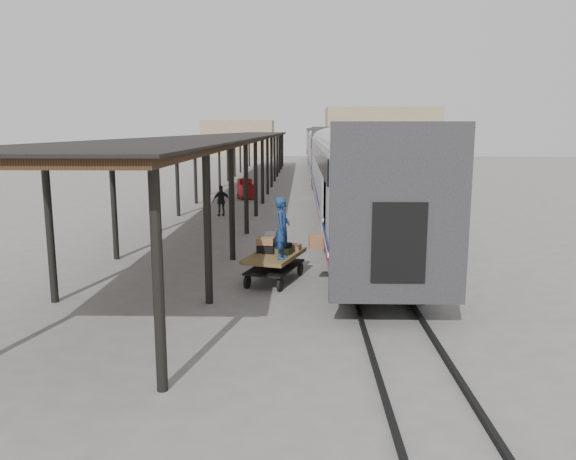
% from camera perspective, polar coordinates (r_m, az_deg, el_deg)
% --- Properties ---
extents(ground, '(160.00, 160.00, 0.00)m').
position_cam_1_polar(ground, '(16.75, -2.29, -5.40)').
color(ground, slate).
rests_on(ground, ground).
extents(train, '(3.45, 76.01, 4.01)m').
position_cam_1_polar(train, '(49.97, 3.93, 8.10)').
color(train, silver).
rests_on(train, ground).
extents(canopy, '(4.90, 64.30, 4.15)m').
position_cam_1_polar(canopy, '(40.35, -4.97, 9.45)').
color(canopy, '#422B19').
rests_on(canopy, ground).
extents(rails, '(1.54, 150.00, 0.12)m').
position_cam_1_polar(rails, '(50.34, 3.89, 5.11)').
color(rails, black).
rests_on(rails, ground).
extents(building_far, '(18.00, 10.00, 8.00)m').
position_cam_1_polar(building_far, '(94.98, 9.42, 9.76)').
color(building_far, tan).
rests_on(building_far, ground).
extents(building_left, '(12.00, 8.00, 6.00)m').
position_cam_1_polar(building_left, '(98.73, -5.04, 9.28)').
color(building_left, tan).
rests_on(building_left, ground).
extents(baggage_cart, '(1.90, 2.66, 0.86)m').
position_cam_1_polar(baggage_cart, '(16.74, -1.34, -3.11)').
color(baggage_cart, brown).
rests_on(baggage_cart, ground).
extents(suitcase_stack, '(1.36, 1.13, 0.58)m').
position_cam_1_polar(suitcase_stack, '(17.00, -1.31, -1.44)').
color(suitcase_stack, '#3D3E40').
rests_on(suitcase_stack, baggage_cart).
extents(luggage_tug, '(1.35, 1.68, 1.29)m').
position_cam_1_polar(luggage_tug, '(36.82, -4.28, 4.07)').
color(luggage_tug, maroon).
rests_on(luggage_tug, ground).
extents(porter, '(0.53, 0.71, 1.77)m').
position_cam_1_polar(porter, '(15.87, -0.57, 0.19)').
color(porter, navy).
rests_on(porter, baggage_cart).
extents(pedestrian, '(1.02, 0.73, 1.61)m').
position_cam_1_polar(pedestrian, '(29.64, -6.78, 2.96)').
color(pedestrian, black).
rests_on(pedestrian, ground).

